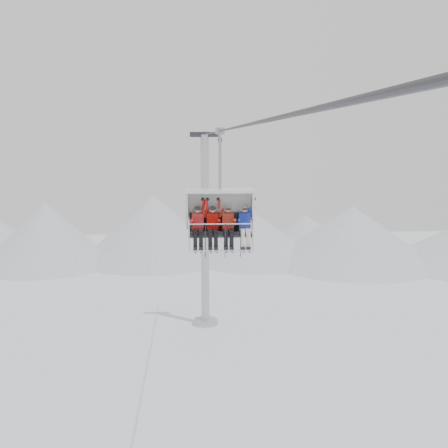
{
  "coord_description": "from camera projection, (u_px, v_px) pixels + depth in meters",
  "views": [
    {
      "loc": [
        -0.98,
        -16.32,
        13.08
      ],
      "look_at": [
        0.0,
        0.0,
        10.56
      ],
      "focal_mm": 45.0,
      "sensor_mm": 36.0,
      "label": 1
    }
  ],
  "objects": [
    {
      "name": "skier_center_right",
      "position": [
        228.0,
        226.0,
        18.64
      ],
      "size": [
        0.39,
        1.69,
        1.56
      ],
      "color": "#A32519",
      "rests_on": "chairlift_carrier"
    },
    {
      "name": "lift_tower_right",
      "position": [
        205.0,
        244.0,
        38.97
      ],
      "size": [
        2.0,
        1.8,
        13.48
      ],
      "color": "#ADB0B5",
      "rests_on": "ground"
    },
    {
      "name": "ridgeline",
      "position": [
        185.0,
        236.0,
        59.11
      ],
      "size": [
        72.0,
        21.0,
        7.0
      ],
      "color": "silver",
      "rests_on": "ground"
    },
    {
      "name": "skier_center_left",
      "position": [
        213.0,
        226.0,
        18.61
      ],
      "size": [
        0.39,
        1.69,
        1.56
      ],
      "color": "#AB0B03",
      "rests_on": "chairlift_carrier"
    },
    {
      "name": "skier_far_right",
      "position": [
        245.0,
        225.0,
        18.67
      ],
      "size": [
        0.39,
        1.69,
        1.56
      ],
      "color": "#172AA5",
      "rests_on": "chairlift_carrier"
    },
    {
      "name": "skier_far_left",
      "position": [
        198.0,
        226.0,
        18.58
      ],
      "size": [
        0.39,
        1.69,
        1.56
      ],
      "color": "red",
      "rests_on": "chairlift_carrier"
    },
    {
      "name": "haul_cable",
      "position": [
        224.0,
        130.0,
        16.12
      ],
      "size": [
        0.06,
        50.0,
        0.06
      ],
      "primitive_type": "cylinder",
      "rotation": [
        1.57,
        0.0,
        0.0
      ],
      "color": "#2F2F34",
      "rests_on": "lift_tower_left"
    },
    {
      "name": "chairlift_carrier",
      "position": [
        220.0,
        211.0,
        18.85
      ],
      "size": [
        2.26,
        1.17,
        3.98
      ],
      "color": "black",
      "rests_on": "haul_cable"
    }
  ]
}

